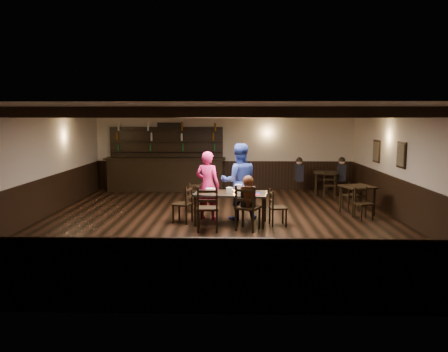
{
  "coord_description": "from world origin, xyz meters",
  "views": [
    {
      "loc": [
        0.36,
        -10.32,
        2.5
      ],
      "look_at": [
        0.1,
        0.2,
        1.1
      ],
      "focal_mm": 35.0,
      "sensor_mm": 36.0,
      "label": 1
    }
  ],
  "objects_px": {
    "man_blue": "(239,182)",
    "cake": "(210,190)",
    "chair_near_right": "(246,205)",
    "chair_near_left": "(208,205)",
    "woman_pink": "(208,185)",
    "bar_counter": "(166,170)",
    "dining_table": "(231,196)"
  },
  "relations": [
    {
      "from": "man_blue",
      "to": "cake",
      "type": "height_order",
      "value": "man_blue"
    },
    {
      "from": "man_blue",
      "to": "bar_counter",
      "type": "xyz_separation_m",
      "value": [
        -2.5,
        4.37,
        -0.22
      ]
    },
    {
      "from": "chair_near_left",
      "to": "bar_counter",
      "type": "height_order",
      "value": "bar_counter"
    },
    {
      "from": "chair_near_left",
      "to": "dining_table",
      "type": "bearing_deg",
      "value": 55.3
    },
    {
      "from": "woman_pink",
      "to": "dining_table",
      "type": "bearing_deg",
      "value": 159.67
    },
    {
      "from": "dining_table",
      "to": "chair_near_right",
      "type": "bearing_deg",
      "value": -62.21
    },
    {
      "from": "chair_near_right",
      "to": "chair_near_left",
      "type": "bearing_deg",
      "value": -175.06
    },
    {
      "from": "dining_table",
      "to": "cake",
      "type": "xyz_separation_m",
      "value": [
        -0.49,
        0.08,
        0.11
      ]
    },
    {
      "from": "dining_table",
      "to": "man_blue",
      "type": "bearing_deg",
      "value": 68.89
    },
    {
      "from": "chair_near_left",
      "to": "woman_pink",
      "type": "distance_m",
      "value": 1.26
    },
    {
      "from": "woman_pink",
      "to": "bar_counter",
      "type": "bearing_deg",
      "value": -48.08
    },
    {
      "from": "man_blue",
      "to": "chair_near_right",
      "type": "bearing_deg",
      "value": 90.45
    },
    {
      "from": "dining_table",
      "to": "woman_pink",
      "type": "distance_m",
      "value": 0.79
    },
    {
      "from": "man_blue",
      "to": "cake",
      "type": "xyz_separation_m",
      "value": [
        -0.69,
        -0.42,
        -0.15
      ]
    },
    {
      "from": "cake",
      "to": "bar_counter",
      "type": "xyz_separation_m",
      "value": [
        -1.82,
        4.79,
        -0.07
      ]
    },
    {
      "from": "dining_table",
      "to": "man_blue",
      "type": "relative_size",
      "value": 0.94
    },
    {
      "from": "man_blue",
      "to": "bar_counter",
      "type": "height_order",
      "value": "bar_counter"
    },
    {
      "from": "dining_table",
      "to": "bar_counter",
      "type": "distance_m",
      "value": 5.39
    },
    {
      "from": "woman_pink",
      "to": "bar_counter",
      "type": "height_order",
      "value": "bar_counter"
    },
    {
      "from": "chair_near_left",
      "to": "cake",
      "type": "bearing_deg",
      "value": 88.78
    },
    {
      "from": "chair_near_right",
      "to": "cake",
      "type": "relative_size",
      "value": 3.58
    },
    {
      "from": "chair_near_left",
      "to": "woman_pink",
      "type": "relative_size",
      "value": 0.6
    },
    {
      "from": "man_blue",
      "to": "bar_counter",
      "type": "distance_m",
      "value": 5.04
    },
    {
      "from": "woman_pink",
      "to": "chair_near_left",
      "type": "bearing_deg",
      "value": 113.76
    },
    {
      "from": "chair_near_right",
      "to": "bar_counter",
      "type": "xyz_separation_m",
      "value": [
        -2.66,
        5.53,
        0.12
      ]
    },
    {
      "from": "woman_pink",
      "to": "man_blue",
      "type": "distance_m",
      "value": 0.78
    },
    {
      "from": "woman_pink",
      "to": "bar_counter",
      "type": "distance_m",
      "value": 4.7
    },
    {
      "from": "cake",
      "to": "bar_counter",
      "type": "relative_size",
      "value": 0.07
    },
    {
      "from": "cake",
      "to": "bar_counter",
      "type": "bearing_deg",
      "value": 110.78
    },
    {
      "from": "chair_near_left",
      "to": "woman_pink",
      "type": "bearing_deg",
      "value": 93.4
    },
    {
      "from": "woman_pink",
      "to": "cake",
      "type": "xyz_separation_m",
      "value": [
        0.09,
        -0.42,
        -0.06
      ]
    },
    {
      "from": "dining_table",
      "to": "cake",
      "type": "distance_m",
      "value": 0.51
    }
  ]
}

